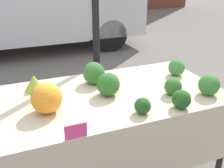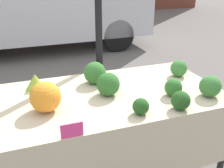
{
  "view_description": "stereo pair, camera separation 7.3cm",
  "coord_description": "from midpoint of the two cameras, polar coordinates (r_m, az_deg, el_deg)",
  "views": [
    {
      "loc": [
        -0.71,
        -1.74,
        1.77
      ],
      "look_at": [
        0.0,
        0.0,
        0.94
      ],
      "focal_mm": 42.0,
      "sensor_mm": 36.0,
      "label": 1
    },
    {
      "loc": [
        -0.64,
        -1.77,
        1.77
      ],
      "look_at": [
        0.0,
        0.0,
        0.94
      ],
      "focal_mm": 42.0,
      "sensor_mm": 36.0,
      "label": 2
    }
  ],
  "objects": [
    {
      "name": "tent_pole",
      "position": [
        2.64,
        -4.45,
        15.54
      ],
      "size": [
        0.07,
        0.07,
        2.8
      ],
      "color": "black",
      "rests_on": "ground_plane"
    },
    {
      "name": "price_sign",
      "position": [
        1.56,
        -9.25,
        -10.12
      ],
      "size": [
        0.13,
        0.01,
        0.09
      ],
      "color": "#E53D84",
      "rests_on": "market_table"
    },
    {
      "name": "broccoli_head_6",
      "position": [
        2.48,
        13.05,
        3.51
      ],
      "size": [
        0.15,
        0.15,
        0.15
      ],
      "color": "#387533",
      "rests_on": "market_table"
    },
    {
      "name": "broccoli_head_4",
      "position": [
        1.9,
        13.81,
        -3.26
      ],
      "size": [
        0.13,
        0.13,
        0.13
      ],
      "color": "#23511E",
      "rests_on": "market_table"
    },
    {
      "name": "produce_crate",
      "position": [
        3.24,
        19.82,
        -8.44
      ],
      "size": [
        0.39,
        0.26,
        0.25
      ],
      "color": "#9E7042",
      "rests_on": "ground_plane"
    },
    {
      "name": "broccoli_head_5",
      "position": [
        1.78,
        5.49,
        -4.77
      ],
      "size": [
        0.11,
        0.11,
        0.11
      ],
      "color": "#23511E",
      "rests_on": "market_table"
    },
    {
      "name": "broccoli_head_1",
      "position": [
        2.24,
        -4.89,
        2.37
      ],
      "size": [
        0.19,
        0.19,
        0.19
      ],
      "color": "#336B2D",
      "rests_on": "market_table"
    },
    {
      "name": "romanesco_head",
      "position": [
        2.21,
        -17.49,
        0.21
      ],
      "size": [
        0.17,
        0.17,
        0.13
      ],
      "color": "#93B238",
      "rests_on": "market_table"
    },
    {
      "name": "market_table",
      "position": [
        2.08,
        -0.29,
        -5.34
      ],
      "size": [
        1.76,
        0.99,
        0.86
      ],
      "color": "beige",
      "rests_on": "ground_plane"
    },
    {
      "name": "orange_cauliflower",
      "position": [
        1.83,
        -15.18,
        -3.0
      ],
      "size": [
        0.21,
        0.21,
        0.21
      ],
      "color": "orange",
      "rests_on": "market_table"
    },
    {
      "name": "broccoli_head_0",
      "position": [
        2.08,
        12.16,
        -0.56
      ],
      "size": [
        0.14,
        0.14,
        0.14
      ],
      "color": "#2D6628",
      "rests_on": "market_table"
    },
    {
      "name": "broccoli_head_2",
      "position": [
        2.02,
        -1.86,
        -0.05
      ],
      "size": [
        0.18,
        0.18,
        0.18
      ],
      "color": "#2D6628",
      "rests_on": "market_table"
    },
    {
      "name": "broccoli_head_3",
      "position": [
        2.15,
        19.46,
        -0.17
      ],
      "size": [
        0.17,
        0.17,
        0.17
      ],
      "color": "#387533",
      "rests_on": "market_table"
    }
  ]
}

